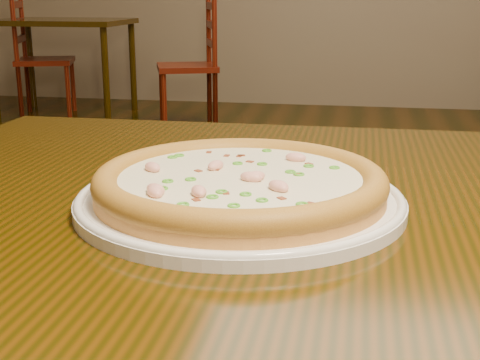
% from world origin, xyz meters
% --- Properties ---
extents(hero_table, '(1.20, 0.80, 0.75)m').
position_xyz_m(hero_table, '(0.03, -0.60, 0.65)').
color(hero_table, black).
rests_on(hero_table, ground).
extents(plate, '(0.34, 0.34, 0.02)m').
position_xyz_m(plate, '(-0.09, -0.65, 0.76)').
color(plate, white).
rests_on(plate, hero_table).
extents(pizza, '(0.31, 0.31, 0.03)m').
position_xyz_m(pizza, '(-0.09, -0.65, 0.78)').
color(pizza, gold).
rests_on(pizza, plate).
extents(bg_table_left, '(1.00, 0.70, 0.75)m').
position_xyz_m(bg_table_left, '(-2.28, 3.66, 0.65)').
color(bg_table_left, black).
rests_on(bg_table_left, ground).
extents(chair_a, '(0.53, 0.53, 0.95)m').
position_xyz_m(chair_a, '(-2.48, 3.61, 0.44)').
color(chair_a, '#4F0E08').
rests_on(chair_a, ground).
extents(chair_b, '(0.54, 0.54, 0.95)m').
position_xyz_m(chair_b, '(-1.17, 3.41, 0.44)').
color(chair_b, '#4F0E08').
rests_on(chair_b, ground).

